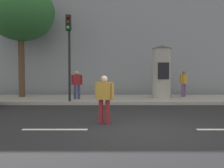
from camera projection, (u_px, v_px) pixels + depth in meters
ground_plane at (141, 130)px, 6.58m from camera, size 80.00×80.00×0.00m
sidewalk_curb at (126, 99)px, 13.57m from camera, size 36.00×4.00×0.15m
lane_markings at (141, 129)px, 6.58m from camera, size 25.80×0.16×0.01m
building_backdrop at (122, 24)px, 18.32m from camera, size 36.00×5.00×10.63m
traffic_light at (68, 44)px, 11.66m from camera, size 0.24×0.45×4.19m
poster_column at (160, 71)px, 13.28m from camera, size 1.10×1.10×2.95m
street_tree at (19, 13)px, 13.83m from camera, size 3.87×3.87×6.56m
pedestrian_in_dark_shirt at (103, 96)px, 7.30m from camera, size 0.59×0.38×1.47m
pedestrian_in_light_jacket at (183, 82)px, 14.07m from camera, size 0.50×0.49×1.54m
pedestrian_in_red_top at (76, 82)px, 12.85m from camera, size 0.59×0.40×1.52m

